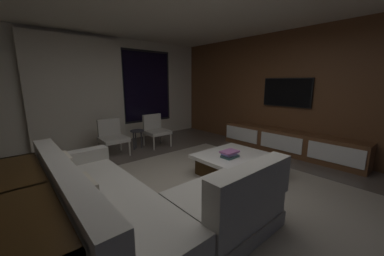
# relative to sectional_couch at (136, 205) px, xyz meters

# --- Properties ---
(floor) EXTENTS (9.20, 9.20, 0.00)m
(floor) POSITION_rel_sectional_couch_xyz_m (1.00, 0.14, -0.29)
(floor) COLOR #564C44
(back_wall_with_window) EXTENTS (6.60, 0.30, 2.70)m
(back_wall_with_window) POSITION_rel_sectional_couch_xyz_m (0.94, 3.76, 1.05)
(back_wall_with_window) COLOR beige
(back_wall_with_window) RESTS_ON floor
(media_wall) EXTENTS (0.12, 7.80, 2.70)m
(media_wall) POSITION_rel_sectional_couch_xyz_m (4.06, 0.14, 1.06)
(media_wall) COLOR brown
(media_wall) RESTS_ON floor
(area_rug) EXTENTS (3.20, 3.80, 0.01)m
(area_rug) POSITION_rel_sectional_couch_xyz_m (1.35, 0.04, -0.28)
(area_rug) COLOR gray
(area_rug) RESTS_ON floor
(sectional_couch) EXTENTS (1.98, 2.50, 0.82)m
(sectional_couch) POSITION_rel_sectional_couch_xyz_m (0.00, 0.00, 0.00)
(sectional_couch) COLOR gray
(sectional_couch) RESTS_ON floor
(coffee_table) EXTENTS (1.16, 1.16, 0.36)m
(coffee_table) POSITION_rel_sectional_couch_xyz_m (1.95, 0.18, -0.10)
(coffee_table) COLOR #311E0C
(coffee_table) RESTS_ON floor
(book_stack_on_coffee_table) EXTENTS (0.29, 0.21, 0.11)m
(book_stack_on_coffee_table) POSITION_rel_sectional_couch_xyz_m (1.79, 0.21, 0.13)
(book_stack_on_coffee_table) COLOR #395C5C
(book_stack_on_coffee_table) RESTS_ON coffee_table
(accent_chair_near_window) EXTENTS (0.55, 0.57, 0.78)m
(accent_chair_near_window) POSITION_rel_sectional_couch_xyz_m (1.90, 2.69, 0.14)
(accent_chair_near_window) COLOR #B2ADA0
(accent_chair_near_window) RESTS_ON floor
(accent_chair_by_curtain) EXTENTS (0.55, 0.57, 0.78)m
(accent_chair_by_curtain) POSITION_rel_sectional_couch_xyz_m (0.80, 2.69, 0.14)
(accent_chair_by_curtain) COLOR #B2ADA0
(accent_chair_by_curtain) RESTS_ON floor
(side_stool) EXTENTS (0.32, 0.32, 0.46)m
(side_stool) POSITION_rel_sectional_couch_xyz_m (1.40, 2.71, 0.08)
(side_stool) COLOR #333338
(side_stool) RESTS_ON floor
(media_console) EXTENTS (0.46, 3.10, 0.52)m
(media_console) POSITION_rel_sectional_couch_xyz_m (3.77, 0.20, -0.04)
(media_console) COLOR brown
(media_console) RESTS_ON floor
(mounted_tv) EXTENTS (0.05, 1.10, 0.64)m
(mounted_tv) POSITION_rel_sectional_couch_xyz_m (3.96, 0.39, 1.06)
(mounted_tv) COLOR black
(console_table_behind_couch) EXTENTS (0.40, 2.10, 0.74)m
(console_table_behind_couch) POSITION_rel_sectional_couch_xyz_m (-0.91, 0.13, 0.12)
(console_table_behind_couch) COLOR #311E0C
(console_table_behind_couch) RESTS_ON floor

